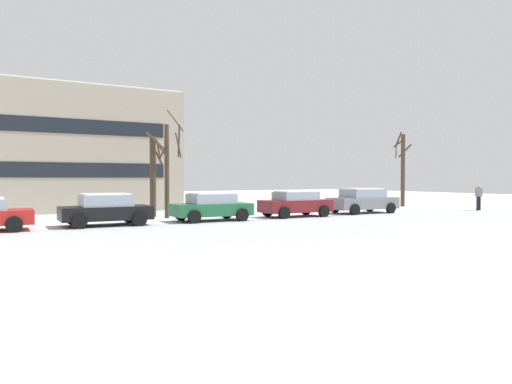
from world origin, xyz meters
The scene contains 11 objects.
ground_plane centered at (0.00, 0.00, 0.00)m, with size 120.00×120.00×0.00m, color white.
road_surface centered at (0.00, 3.30, 0.00)m, with size 80.00×8.60×0.00m.
parked_car_black centered at (4.25, 8.24, 0.73)m, with size 3.95×2.22×1.44m.
parked_car_green centered at (9.35, 8.04, 0.72)m, with size 3.93×2.13×1.41m.
parked_car_maroon centered at (14.45, 8.05, 0.73)m, with size 3.98×2.05×1.43m.
parked_car_gray centered at (19.55, 8.26, 0.77)m, with size 4.36×2.17×1.52m.
pedestrian_crossing centered at (27.97, 6.33, 1.00)m, with size 0.49×0.46×1.72m.
tree_far_left centered at (8.04, 10.73, 2.73)m, with size 1.52×1.44×5.63m.
tree_far_right centered at (7.66, 11.96, 2.39)m, with size 1.27×1.30×4.64m.
tree_far_mid centered at (27.07, 12.09, 2.93)m, with size 1.47×1.05×5.66m.
building_far_left centered at (4.11, 22.22, 3.97)m, with size 14.36×11.27×7.95m.
Camera 1 is at (-0.68, -13.69, 2.12)m, focal length 33.68 mm.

